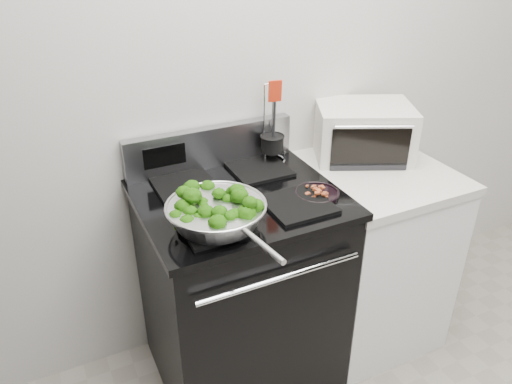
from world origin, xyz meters
TOP-DOWN VIEW (x-y plane):
  - back_wall at (0.00, 1.75)m, footprint 4.00×0.02m
  - gas_range at (-0.30, 1.41)m, footprint 0.79×0.69m
  - counter at (0.39, 1.41)m, footprint 0.62×0.68m
  - skillet at (-0.46, 1.24)m, footprint 0.36×0.57m
  - broccoli_pile at (-0.46, 1.24)m, footprint 0.28×0.28m
  - bacon_plate at (-0.02, 1.28)m, footprint 0.18×0.18m
  - utensil_holder at (-0.04, 1.64)m, footprint 0.12×0.12m
  - toaster_oven at (0.41, 1.57)m, footprint 0.53×0.48m

SIDE VIEW (x-z plane):
  - counter at x=0.39m, z-range 0.00..0.92m
  - gas_range at x=-0.30m, z-range -0.08..1.05m
  - bacon_plate at x=-0.02m, z-range 0.95..0.99m
  - skillet at x=-0.46m, z-range 0.97..1.04m
  - utensil_holder at x=-0.04m, z-range 0.83..1.21m
  - broccoli_pile at x=-0.46m, z-range 0.98..1.07m
  - toaster_oven at x=0.41m, z-range 0.92..1.17m
  - back_wall at x=0.00m, z-range 0.00..2.70m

